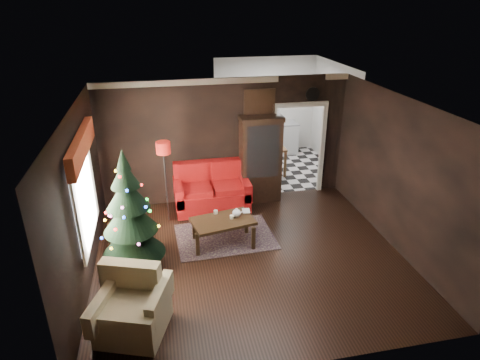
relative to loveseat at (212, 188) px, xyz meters
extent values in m
plane|color=black|center=(0.40, -2.05, -0.50)|extent=(5.50, 5.50, 0.00)
plane|color=white|center=(0.40, -2.05, 2.30)|extent=(5.50, 5.50, 0.00)
plane|color=black|center=(0.40, 0.45, 0.90)|extent=(5.50, 0.00, 5.50)
plane|color=black|center=(0.40, -4.55, 0.90)|extent=(5.50, 0.00, 5.50)
plane|color=black|center=(-2.35, -2.05, 0.90)|extent=(0.00, 5.50, 5.50)
plane|color=black|center=(3.15, -2.05, 0.90)|extent=(0.00, 5.50, 5.50)
cube|color=white|center=(-2.31, -1.85, 0.95)|extent=(0.05, 1.60, 1.40)
cube|color=#A13E22|center=(-2.23, -1.85, 1.77)|extent=(0.12, 2.10, 0.35)
plane|color=silver|center=(2.10, 1.95, -0.50)|extent=(3.00, 3.00, 0.00)
cube|color=white|center=(2.10, 3.40, 1.20)|extent=(0.70, 0.06, 0.70)
cube|color=#503A48|center=(0.07, -1.27, -0.49)|extent=(1.93, 1.44, 0.01)
cylinder|color=white|center=(-0.10, -1.23, 0.06)|extent=(0.10, 0.10, 0.07)
cylinder|color=white|center=(0.17, -1.48, 0.05)|extent=(0.09, 0.09, 0.06)
imported|color=tan|center=(0.43, -1.25, 0.12)|extent=(0.15, 0.03, 0.20)
cylinder|color=white|center=(2.35, 0.40, 1.88)|extent=(0.32, 0.32, 0.06)
cube|color=#A16F43|center=(1.15, 0.41, 1.75)|extent=(0.62, 0.05, 0.52)
cube|color=silver|center=(2.10, 3.15, -0.05)|extent=(1.80, 0.60, 0.90)
camera|label=1|loc=(-1.06, -8.24, 3.88)|focal=31.08mm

